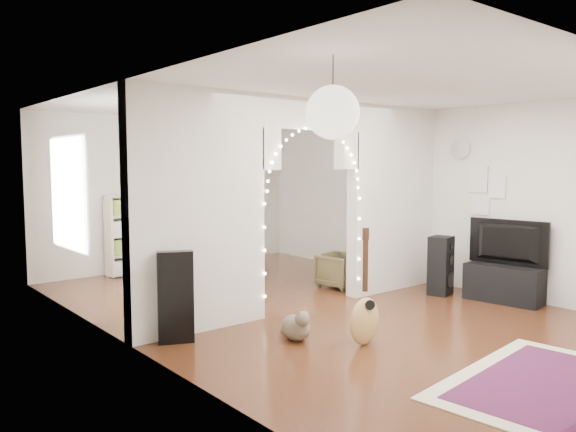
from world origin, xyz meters
TOP-DOWN VIEW (x-y plane):
  - floor at (0.00, 0.00)m, footprint 7.50×7.50m
  - ceiling at (0.00, 0.00)m, footprint 5.00×7.50m
  - wall_back at (0.00, 3.75)m, footprint 5.00×0.02m
  - wall_left at (-2.50, 0.00)m, footprint 0.02×7.50m
  - wall_right at (2.50, 0.00)m, footprint 0.02×7.50m
  - divider_wall at (0.00, 0.00)m, footprint 5.00×0.20m
  - fairy_lights at (0.00, -0.13)m, footprint 1.64×0.04m
  - window at (-2.47, 1.80)m, footprint 0.04×1.20m
  - wall_clock at (2.48, -0.60)m, footprint 0.03×0.31m
  - picture_frames at (2.48, -1.00)m, footprint 0.02×0.50m
  - paper_lantern at (-1.90, -2.40)m, footprint 0.40×0.40m
  - ceiling_fan at (0.00, 2.00)m, footprint 1.10×1.10m
  - area_rug at (-0.18, -3.40)m, footprint 2.29×1.82m
  - guitar_case at (-2.08, -0.25)m, footprint 0.39×0.26m
  - acoustic_guitar at (-0.60, -1.55)m, footprint 0.44×0.30m
  - tabby_cat at (-1.07, -1.01)m, footprint 0.33×0.58m
  - floor_speaker at (1.90, -0.71)m, footprint 0.39×0.36m
  - media_console at (2.20, -1.51)m, footprint 0.53×1.04m
  - tv at (2.20, -1.51)m, footprint 0.28×1.08m
  - bookcase at (-0.66, 3.50)m, footprint 1.35×0.69m
  - dining_table at (-0.70, 1.31)m, footprint 1.23×0.85m
  - flower_vase at (-0.70, 1.31)m, footprint 0.19×0.19m
  - dining_chair_left at (0.42, 2.11)m, footprint 0.51×0.52m
  - dining_chair_right at (1.12, 0.56)m, footprint 0.64×0.66m

SIDE VIEW (x-z plane):
  - floor at x=0.00m, z-range 0.00..0.00m
  - area_rug at x=-0.18m, z-range 0.00..0.02m
  - tabby_cat at x=-1.07m, z-range -0.04..0.35m
  - dining_chair_left at x=0.42m, z-range 0.00..0.47m
  - media_console at x=2.20m, z-range 0.00..0.50m
  - dining_chair_right at x=1.12m, z-range 0.00..0.52m
  - floor_speaker at x=1.90m, z-range 0.00..0.84m
  - acoustic_guitar at x=-0.60m, z-range -0.07..0.97m
  - guitar_case at x=-2.08m, z-range 0.00..0.97m
  - bookcase at x=-0.66m, z-range 0.00..1.35m
  - dining_table at x=-0.70m, z-range 0.30..1.06m
  - tv at x=2.20m, z-range 0.50..1.12m
  - flower_vase at x=-0.70m, z-range 0.76..0.95m
  - wall_back at x=0.00m, z-range 0.00..2.70m
  - wall_left at x=-2.50m, z-range 0.00..2.70m
  - wall_right at x=2.50m, z-range 0.00..2.70m
  - divider_wall at x=0.00m, z-range 0.07..2.77m
  - window at x=-2.47m, z-range 0.80..2.20m
  - picture_frames at x=2.48m, z-range 1.15..1.85m
  - fairy_lights at x=0.00m, z-range 0.75..2.35m
  - wall_clock at x=2.48m, z-range 1.95..2.25m
  - paper_lantern at x=-1.90m, z-range 2.05..2.45m
  - ceiling_fan at x=0.00m, z-range 2.25..2.55m
  - ceiling at x=0.00m, z-range 2.69..2.71m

